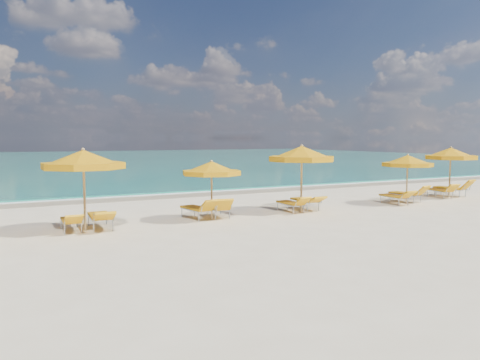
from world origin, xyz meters
name	(u,v)px	position (x,y,z in m)	size (l,w,h in m)	color
ground_plane	(259,215)	(0.00, 0.00, 0.00)	(120.00, 120.00, 0.00)	beige
ocean	(72,161)	(0.00, 48.00, 0.00)	(120.00, 80.00, 0.30)	#157661
wet_sand_band	(187,194)	(0.00, 7.40, 0.00)	(120.00, 2.60, 0.01)	tan
foam_line	(181,193)	(0.00, 8.20, 0.00)	(120.00, 1.20, 0.03)	white
whitecap_near	(43,183)	(-6.00, 17.00, 0.00)	(14.00, 0.36, 0.05)	white
whitecap_far	(203,170)	(8.00, 24.00, 0.00)	(18.00, 0.30, 0.05)	white
umbrella_1	(83,160)	(-6.19, -0.03, 2.18)	(3.27, 3.27, 2.56)	tan
umbrella_2	(212,169)	(-1.95, -0.09, 1.80)	(2.30, 2.30, 2.11)	tan
umbrella_3	(302,154)	(1.91, 0.01, 2.23)	(3.28, 3.28, 2.62)	tan
umbrella_4	(408,161)	(7.23, -0.33, 1.86)	(2.29, 2.29, 2.18)	tan
umbrella_5	(451,154)	(10.77, 0.30, 2.10)	(3.23, 3.23, 2.46)	tan
lounger_1_left	(71,225)	(-6.58, 0.14, 0.20)	(0.58, 1.65, 0.66)	#A5A8AD
lounger_1_right	(101,221)	(-5.70, 0.14, 0.23)	(0.74, 2.01, 0.73)	#A5A8AD
lounger_2_left	(197,213)	(-2.30, 0.39, 0.22)	(0.86, 1.83, 0.81)	#A5A8AD
lounger_2_right	(218,211)	(-1.50, 0.32, 0.21)	(0.83, 1.76, 0.81)	#A5A8AD
lounger_3_left	(291,207)	(1.54, 0.16, 0.20)	(0.58, 1.67, 0.71)	#A5A8AD
lounger_3_right	(306,204)	(2.42, 0.43, 0.22)	(0.71, 1.89, 0.66)	#A5A8AD
lounger_4_left	(395,199)	(6.70, -0.16, 0.21)	(0.64, 1.74, 0.71)	#A5A8AD
lounger_4_right	(406,197)	(7.75, 0.15, 0.22)	(0.89, 1.85, 0.84)	#A5A8AD
lounger_5_left	(440,193)	(10.39, 0.49, 0.21)	(0.86, 1.77, 0.77)	#A5A8AD
lounger_5_right	(451,191)	(11.31, 0.63, 0.24)	(0.92, 1.95, 0.91)	#A5A8AD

